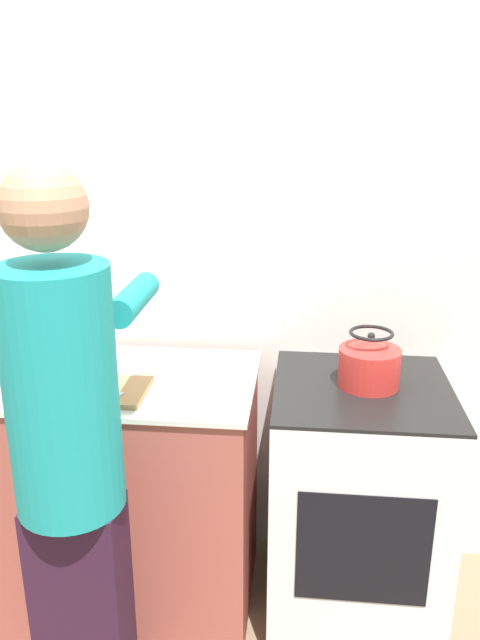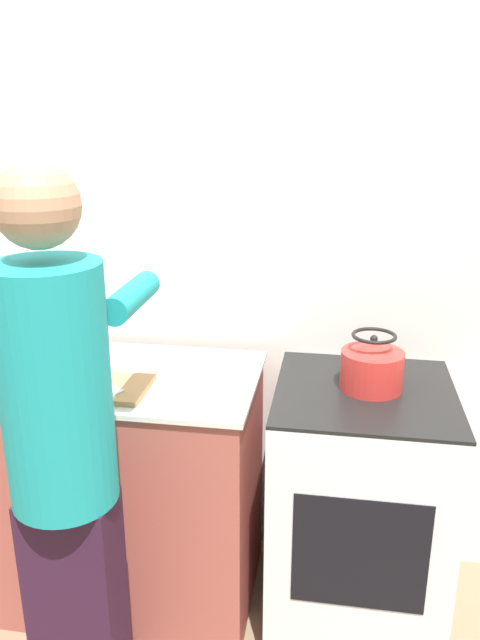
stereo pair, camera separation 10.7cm
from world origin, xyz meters
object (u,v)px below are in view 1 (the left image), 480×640
(kettle, at_px, (369,363))
(knife, at_px, (91,386))
(oven, at_px, (355,503))
(cutting_board, at_px, (98,390))
(person, at_px, (70,454))

(kettle, bearing_deg, knife, -170.03)
(oven, distance_m, knife, 1.02)
(oven, relative_size, cutting_board, 2.85)
(knife, relative_size, kettle, 1.15)
(knife, distance_m, kettle, 0.92)
(kettle, bearing_deg, person, -145.48)
(cutting_board, height_order, knife, knife)
(person, height_order, knife, person)
(oven, height_order, kettle, kettle)
(oven, distance_m, cutting_board, 0.99)
(person, bearing_deg, oven, 34.20)
(oven, height_order, person, person)
(knife, bearing_deg, cutting_board, 12.97)
(oven, height_order, cutting_board, cutting_board)
(person, distance_m, cutting_board, 0.40)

